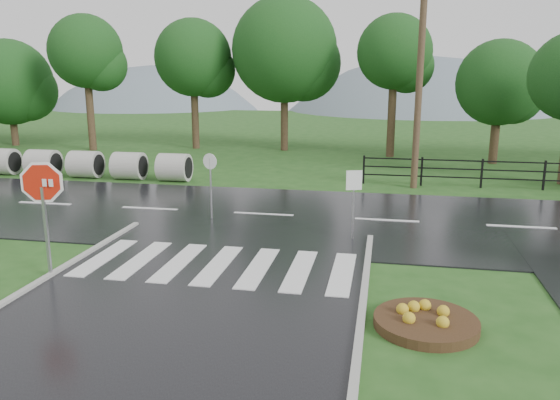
# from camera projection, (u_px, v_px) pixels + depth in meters

# --- Properties ---
(ground) EXTENTS (120.00, 120.00, 0.00)m
(ground) POSITION_uv_depth(u_px,v_px,m) (121.00, 377.00, 8.43)
(ground) COLOR #224D19
(ground) RESTS_ON ground
(main_road) EXTENTS (90.00, 8.00, 0.04)m
(main_road) POSITION_uv_depth(u_px,v_px,m) (263.00, 215.00, 17.99)
(main_road) COLOR black
(main_road) RESTS_ON ground
(crosswalk) EXTENTS (6.50, 2.80, 0.02)m
(crosswalk) POSITION_uv_depth(u_px,v_px,m) (218.00, 265.00, 13.19)
(crosswalk) COLOR silver
(crosswalk) RESTS_ON ground
(fence_west) EXTENTS (9.58, 0.08, 1.20)m
(fence_west) POSITION_uv_depth(u_px,v_px,m) (482.00, 170.00, 22.12)
(fence_west) COLOR black
(fence_west) RESTS_ON ground
(hills) EXTENTS (102.00, 48.00, 48.00)m
(hills) POSITION_uv_depth(u_px,v_px,m) (379.00, 226.00, 73.45)
(hills) COLOR slate
(hills) RESTS_ON ground
(treeline) EXTENTS (83.20, 5.20, 10.00)m
(treeline) POSITION_uv_depth(u_px,v_px,m) (334.00, 155.00, 31.18)
(treeline) COLOR #133D14
(treeline) RESTS_ON ground
(culvert_pipes) EXTENTS (11.80, 1.20, 1.20)m
(culvert_pipes) POSITION_uv_depth(u_px,v_px,m) (64.00, 164.00, 24.55)
(culvert_pipes) COLOR #9E9B93
(culvert_pipes) RESTS_ON ground
(stop_sign) EXTENTS (1.23, 0.38, 2.86)m
(stop_sign) POSITION_uv_depth(u_px,v_px,m) (43.00, 193.00, 12.11)
(stop_sign) COLOR #939399
(stop_sign) RESTS_ON ground
(flower_bed) EXTENTS (1.92, 1.92, 0.38)m
(flower_bed) POSITION_uv_depth(u_px,v_px,m) (426.00, 320.00, 10.04)
(flower_bed) COLOR #332111
(flower_bed) RESTS_ON ground
(reg_sign_small) EXTENTS (0.43, 0.16, 2.00)m
(reg_sign_small) POSITION_uv_depth(u_px,v_px,m) (354.00, 191.00, 14.97)
(reg_sign_small) COLOR #939399
(reg_sign_small) RESTS_ON ground
(reg_sign_round) EXTENTS (0.48, 0.15, 2.14)m
(reg_sign_round) POSITION_uv_depth(u_px,v_px,m) (210.00, 178.00, 17.14)
(reg_sign_round) COLOR #939399
(reg_sign_round) RESTS_ON ground
(utility_pole_east) EXTENTS (1.43, 0.27, 8.05)m
(utility_pole_east) POSITION_uv_depth(u_px,v_px,m) (419.00, 86.00, 21.37)
(utility_pole_east) COLOR #473523
(utility_pole_east) RESTS_ON ground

